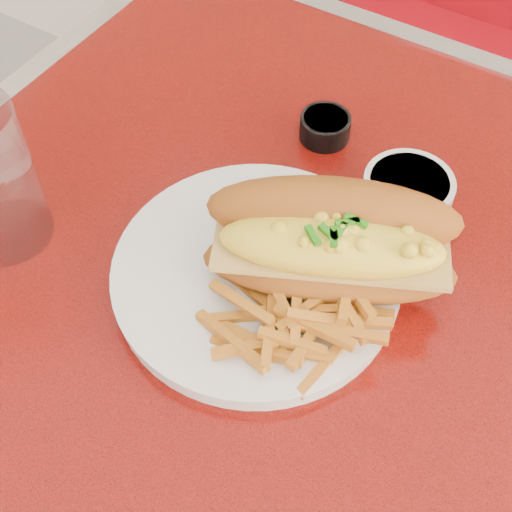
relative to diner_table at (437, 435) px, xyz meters
The scene contains 7 objects.
diner_table is the anchor object (origin of this frame).
dinner_plate 0.27m from the diner_table, behind, with size 0.36×0.36×0.02m.
mac_hoagie 0.27m from the diner_table, behind, with size 0.25×0.20×0.10m.
fries_pile 0.25m from the diner_table, 158.32° to the right, with size 0.12×0.11×0.03m, color orange, non-canonical shape.
fork 0.24m from the diner_table, behind, with size 0.09×0.13×0.00m.
gravy_ramekin 0.26m from the diner_table, 136.03° to the left, with size 0.09×0.09×0.05m.
sauce_cup_left 0.35m from the diner_table, 144.03° to the left, with size 0.07×0.07×0.03m.
Camera 1 is at (-0.00, -0.36, 1.32)m, focal length 50.00 mm.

